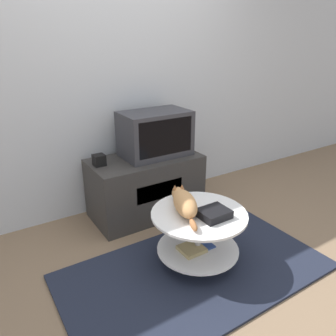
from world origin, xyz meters
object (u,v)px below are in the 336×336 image
object	(u,v)px
dvd_box	(214,213)
cat	(184,203)
speaker	(99,160)
tv	(155,134)

from	to	relation	value
dvd_box	cat	size ratio (longest dim) A/B	0.39
speaker	cat	bearing A→B (deg)	-71.30
tv	speaker	size ratio (longest dim) A/B	6.42
speaker	dvd_box	bearing A→B (deg)	-68.11
cat	speaker	bearing A→B (deg)	39.74
cat	dvd_box	bearing A→B (deg)	-123.60
tv	dvd_box	size ratio (longest dim) A/B	3.04
tv	cat	world-z (taller)	tv
tv	dvd_box	xyz separation A→B (m)	(-0.13, -1.02, -0.31)
tv	cat	bearing A→B (deg)	-106.96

